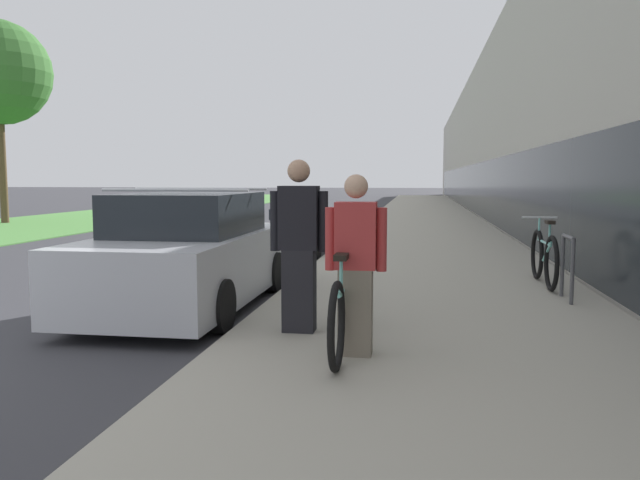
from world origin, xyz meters
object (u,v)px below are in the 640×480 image
(person_bystander, at_px, (299,246))
(parked_sedan_curbside, at_px, (189,255))
(tandem_bicycle, at_px, (348,304))
(person_rider, at_px, (356,265))
(vintage_roadster_curbside, at_px, (289,235))
(cruiser_bike_nearest, at_px, (544,257))
(bike_rack_hoop, at_px, (568,261))

(person_bystander, height_order, parked_sedan_curbside, person_bystander)
(tandem_bicycle, relative_size, person_rider, 1.47)
(tandem_bicycle, xyz_separation_m, person_rider, (0.10, -0.28, 0.41))
(vintage_roadster_curbside, bearing_deg, person_rider, -74.19)
(tandem_bicycle, bearing_deg, parked_sedan_curbside, 139.44)
(person_bystander, xyz_separation_m, cruiser_bike_nearest, (3.04, 3.33, -0.47))
(parked_sedan_curbside, bearing_deg, person_bystander, -40.44)
(person_rider, bearing_deg, bike_rack_hoop, 49.95)
(cruiser_bike_nearest, relative_size, parked_sedan_curbside, 0.44)
(person_rider, bearing_deg, parked_sedan_curbside, 136.86)
(tandem_bicycle, xyz_separation_m, vintage_roadster_curbside, (-2.23, 7.96, -0.09))
(person_bystander, relative_size, vintage_roadster_curbside, 0.44)
(tandem_bicycle, distance_m, bike_rack_hoop, 3.66)
(person_rider, relative_size, person_bystander, 0.91)
(bike_rack_hoop, bearing_deg, person_bystander, -145.34)
(cruiser_bike_nearest, xyz_separation_m, vintage_roadster_curbside, (-4.72, 4.15, -0.11))
(person_rider, bearing_deg, vintage_roadster_curbside, 105.81)
(vintage_roadster_curbside, bearing_deg, parked_sedan_curbside, -90.67)
(tandem_bicycle, xyz_separation_m, bike_rack_hoop, (2.55, 2.63, 0.12))
(person_rider, height_order, parked_sedan_curbside, person_rider)
(cruiser_bike_nearest, bearing_deg, parked_sedan_curbside, -158.97)
(person_bystander, xyz_separation_m, bike_rack_hoop, (3.10, 2.14, -0.37))
(tandem_bicycle, height_order, cruiser_bike_nearest, cruiser_bike_nearest)
(parked_sedan_curbside, bearing_deg, tandem_bicycle, -40.56)
(person_bystander, relative_size, cruiser_bike_nearest, 0.95)
(parked_sedan_curbside, bearing_deg, cruiser_bike_nearest, 21.03)
(person_bystander, distance_m, bike_rack_hoop, 3.79)
(bike_rack_hoop, bearing_deg, tandem_bicycle, -134.11)
(parked_sedan_curbside, height_order, vintage_roadster_curbside, parked_sedan_curbside)
(person_rider, relative_size, cruiser_bike_nearest, 0.86)
(tandem_bicycle, height_order, person_bystander, person_bystander)
(tandem_bicycle, distance_m, person_bystander, 0.88)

